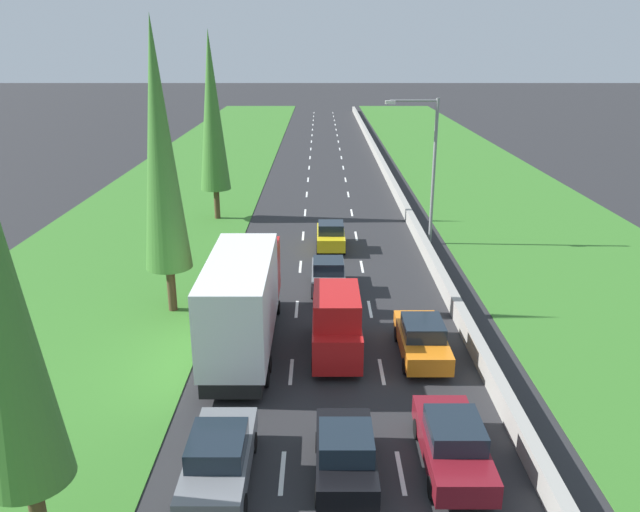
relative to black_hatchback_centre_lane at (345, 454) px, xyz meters
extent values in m
plane|color=#28282B|center=(-0.10, 45.26, -0.84)|extent=(300.00, 300.00, 0.00)
cube|color=#387528|center=(-12.75, 45.26, -0.82)|extent=(14.00, 140.00, 0.04)
cube|color=#387528|center=(14.25, 45.26, -0.82)|extent=(14.00, 140.00, 0.04)
cube|color=#9E9B93|center=(5.60, 45.26, -0.41)|extent=(0.44, 120.00, 0.85)
cube|color=white|center=(-1.85, 0.26, -0.83)|extent=(0.14, 2.00, 0.01)
cube|color=white|center=(-1.85, 6.26, -0.83)|extent=(0.14, 2.00, 0.01)
cube|color=white|center=(-1.85, 12.26, -0.83)|extent=(0.14, 2.00, 0.01)
cube|color=white|center=(-1.85, 18.26, -0.83)|extent=(0.14, 2.00, 0.01)
cube|color=white|center=(-1.85, 24.26, -0.83)|extent=(0.14, 2.00, 0.01)
cube|color=white|center=(-1.85, 30.26, -0.83)|extent=(0.14, 2.00, 0.01)
cube|color=white|center=(-1.85, 36.26, -0.83)|extent=(0.14, 2.00, 0.01)
cube|color=white|center=(-1.85, 42.26, -0.83)|extent=(0.14, 2.00, 0.01)
cube|color=white|center=(-1.85, 48.26, -0.83)|extent=(0.14, 2.00, 0.01)
cube|color=white|center=(-1.85, 54.26, -0.83)|extent=(0.14, 2.00, 0.01)
cube|color=white|center=(-1.85, 60.26, -0.83)|extent=(0.14, 2.00, 0.01)
cube|color=white|center=(-1.85, 66.26, -0.83)|extent=(0.14, 2.00, 0.01)
cube|color=white|center=(-1.85, 72.26, -0.83)|extent=(0.14, 2.00, 0.01)
cube|color=white|center=(-1.85, 78.26, -0.83)|extent=(0.14, 2.00, 0.01)
cube|color=white|center=(-1.85, 84.26, -0.83)|extent=(0.14, 2.00, 0.01)
cube|color=white|center=(-1.85, 90.26, -0.83)|extent=(0.14, 2.00, 0.01)
cube|color=white|center=(-1.85, 96.26, -0.83)|extent=(0.14, 2.00, 0.01)
cube|color=white|center=(-1.85, 102.26, -0.83)|extent=(0.14, 2.00, 0.01)
cube|color=white|center=(1.65, 0.26, -0.83)|extent=(0.14, 2.00, 0.01)
cube|color=white|center=(1.65, 6.26, -0.83)|extent=(0.14, 2.00, 0.01)
cube|color=white|center=(1.65, 12.26, -0.83)|extent=(0.14, 2.00, 0.01)
cube|color=white|center=(1.65, 18.26, -0.83)|extent=(0.14, 2.00, 0.01)
cube|color=white|center=(1.65, 24.26, -0.83)|extent=(0.14, 2.00, 0.01)
cube|color=white|center=(1.65, 30.26, -0.83)|extent=(0.14, 2.00, 0.01)
cube|color=white|center=(1.65, 36.26, -0.83)|extent=(0.14, 2.00, 0.01)
cube|color=white|center=(1.65, 42.26, -0.83)|extent=(0.14, 2.00, 0.01)
cube|color=white|center=(1.65, 48.26, -0.83)|extent=(0.14, 2.00, 0.01)
cube|color=white|center=(1.65, 54.26, -0.83)|extent=(0.14, 2.00, 0.01)
cube|color=white|center=(1.65, 60.26, -0.83)|extent=(0.14, 2.00, 0.01)
cube|color=white|center=(1.65, 66.26, -0.83)|extent=(0.14, 2.00, 0.01)
cube|color=white|center=(1.65, 72.26, -0.83)|extent=(0.14, 2.00, 0.01)
cube|color=white|center=(1.65, 78.26, -0.83)|extent=(0.14, 2.00, 0.01)
cube|color=white|center=(1.65, 84.26, -0.83)|extent=(0.14, 2.00, 0.01)
cube|color=white|center=(1.65, 90.26, -0.83)|extent=(0.14, 2.00, 0.01)
cube|color=white|center=(1.65, 96.26, -0.83)|extent=(0.14, 2.00, 0.01)
cube|color=white|center=(1.65, 102.26, -0.83)|extent=(0.14, 2.00, 0.01)
cube|color=black|center=(0.00, 0.07, -0.14)|extent=(1.68, 3.90, 0.76)
cube|color=#19232D|center=(0.00, -0.23, 0.56)|extent=(1.52, 1.60, 0.64)
cylinder|color=black|center=(-0.76, 1.28, -0.52)|extent=(0.22, 0.64, 0.64)
cylinder|color=black|center=(0.76, 1.28, -0.52)|extent=(0.22, 0.64, 0.64)
cylinder|color=black|center=(-0.76, -1.14, -0.52)|extent=(0.22, 0.64, 0.64)
cylinder|color=black|center=(0.76, -1.14, -0.52)|extent=(0.22, 0.64, 0.64)
cube|color=red|center=(-0.08, 7.76, 0.18)|extent=(1.90, 4.90, 1.40)
cube|color=red|center=(-0.08, 7.46, 1.43)|extent=(1.80, 3.10, 1.10)
cylinder|color=black|center=(-0.95, 9.28, -0.52)|extent=(0.22, 0.64, 0.64)
cylinder|color=black|center=(0.79, 9.28, -0.52)|extent=(0.22, 0.64, 0.64)
cylinder|color=black|center=(-0.95, 6.24, -0.52)|extent=(0.22, 0.64, 0.64)
cylinder|color=black|center=(0.79, 6.24, -0.52)|extent=(0.22, 0.64, 0.64)
cube|color=slate|center=(-0.31, 14.80, -0.14)|extent=(1.68, 3.90, 0.76)
cube|color=#19232D|center=(-0.31, 14.50, 0.56)|extent=(1.52, 1.60, 0.64)
cylinder|color=black|center=(-1.07, 16.00, -0.52)|extent=(0.22, 0.64, 0.64)
cylinder|color=black|center=(0.45, 16.00, -0.52)|extent=(0.22, 0.64, 0.64)
cylinder|color=black|center=(-1.07, 13.59, -0.52)|extent=(0.22, 0.64, 0.64)
cylinder|color=black|center=(0.45, 13.59, -0.52)|extent=(0.22, 0.64, 0.64)
cube|color=slate|center=(-3.61, -0.12, -0.16)|extent=(1.76, 4.50, 0.72)
cube|color=#19232D|center=(-3.61, -0.27, 0.50)|extent=(1.56, 1.90, 0.60)
cylinder|color=black|center=(-4.41, 1.27, -0.52)|extent=(0.22, 0.64, 0.64)
cylinder|color=black|center=(-2.81, 1.27, -0.52)|extent=(0.22, 0.64, 0.64)
cylinder|color=black|center=(-4.41, -1.52, -0.52)|extent=(0.22, 0.64, 0.64)
cylinder|color=black|center=(-2.81, -1.52, -0.52)|extent=(0.22, 0.64, 0.64)
cube|color=black|center=(-3.84, 8.45, -0.24)|extent=(2.20, 9.40, 0.56)
cube|color=red|center=(-3.84, 12.05, 1.29)|extent=(2.40, 2.20, 2.50)
cube|color=silver|center=(-3.84, 7.35, 1.69)|extent=(2.44, 7.20, 3.30)
cylinder|color=black|center=(-4.96, 11.75, -0.52)|extent=(0.22, 0.64, 0.64)
cylinder|color=black|center=(-2.72, 11.75, -0.52)|extent=(0.22, 0.64, 0.64)
cylinder|color=black|center=(-4.96, 6.27, -0.52)|extent=(0.22, 0.64, 0.64)
cylinder|color=black|center=(-2.72, 6.27, -0.52)|extent=(0.22, 0.64, 0.64)
cylinder|color=black|center=(-4.96, 5.19, -0.52)|extent=(0.22, 0.64, 0.64)
cylinder|color=black|center=(-2.72, 5.19, -0.52)|extent=(0.22, 0.64, 0.64)
cube|color=maroon|center=(3.20, 0.60, -0.16)|extent=(1.76, 4.50, 0.72)
cube|color=#19232D|center=(3.20, 0.45, 0.50)|extent=(1.56, 1.90, 0.60)
cylinder|color=black|center=(2.40, 2.00, -0.52)|extent=(0.22, 0.64, 0.64)
cylinder|color=black|center=(4.00, 2.00, -0.52)|extent=(0.22, 0.64, 0.64)
cylinder|color=black|center=(2.40, -0.79, -0.52)|extent=(0.22, 0.64, 0.64)
cylinder|color=black|center=(4.00, -0.79, -0.52)|extent=(0.22, 0.64, 0.64)
cube|color=yellow|center=(-0.07, 21.67, -0.14)|extent=(1.68, 3.90, 0.76)
cube|color=#19232D|center=(-0.07, 21.37, 0.56)|extent=(1.52, 1.60, 0.64)
cylinder|color=black|center=(-0.83, 22.88, -0.52)|extent=(0.22, 0.64, 0.64)
cylinder|color=black|center=(0.69, 22.88, -0.52)|extent=(0.22, 0.64, 0.64)
cylinder|color=black|center=(-0.83, 20.46, -0.52)|extent=(0.22, 0.64, 0.64)
cylinder|color=black|center=(0.69, 20.46, -0.52)|extent=(0.22, 0.64, 0.64)
cube|color=orange|center=(3.36, 7.52, -0.16)|extent=(1.76, 4.50, 0.72)
cube|color=#19232D|center=(3.36, 7.37, 0.50)|extent=(1.56, 1.90, 0.60)
cylinder|color=black|center=(2.56, 8.92, -0.52)|extent=(0.22, 0.64, 0.64)
cylinder|color=black|center=(4.16, 8.92, -0.52)|extent=(0.22, 0.64, 0.64)
cylinder|color=black|center=(2.56, 6.13, -0.52)|extent=(0.22, 0.64, 0.64)
cylinder|color=black|center=(4.16, 6.13, -0.52)|extent=(0.22, 0.64, 0.64)
cone|color=#3D752D|center=(-7.62, -2.73, 5.57)|extent=(2.07, 2.07, 8.41)
cylinder|color=#4C3823|center=(-7.71, 12.12, 0.26)|extent=(0.40, 0.40, 2.20)
cone|color=#3D752D|center=(-7.71, 12.12, 6.90)|extent=(2.13, 2.13, 11.07)
cylinder|color=#4C3823|center=(-8.16, 28.60, 0.26)|extent=(0.40, 0.40, 2.20)
cone|color=#3D752D|center=(-8.16, 28.60, 6.77)|extent=(2.13, 2.13, 10.82)
cylinder|color=gray|center=(6.21, 22.57, 3.66)|extent=(0.20, 0.20, 9.00)
cylinder|color=gray|center=(4.81, 22.57, 8.01)|extent=(2.80, 0.12, 0.12)
cube|color=silver|center=(3.41, 22.57, 7.91)|extent=(0.60, 0.28, 0.20)
camera|label=1|loc=(-0.73, -15.12, 11.16)|focal=35.04mm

